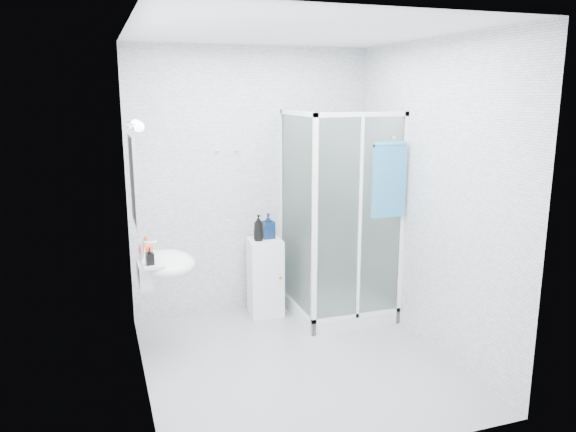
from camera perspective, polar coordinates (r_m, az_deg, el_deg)
name	(u,v)px	position (r m, az deg, el deg)	size (l,w,h in m)	color
room	(297,207)	(4.34, 0.89, 0.94)	(2.40, 2.60, 2.60)	white
shower_enclosure	(334,273)	(5.49, 4.72, -5.82)	(0.90, 0.95, 2.00)	white
wall_basin	(163,265)	(4.68, -12.54, -4.88)	(0.46, 0.56, 0.35)	white
mirror	(133,180)	(4.50, -15.48, 3.50)	(0.02, 0.60, 0.70)	white
vanity_lights	(136,125)	(4.46, -15.15, 8.87)	(0.10, 0.40, 0.08)	silver
wall_hooks	(227,151)	(5.42, -6.18, 6.61)	(0.23, 0.06, 0.03)	silver
storage_cabinet	(265,277)	(5.57, -2.31, -6.23)	(0.34, 0.35, 0.77)	white
hand_towel	(389,178)	(5.06, 10.21, 3.81)	(0.32, 0.05, 0.68)	teal
shampoo_bottle_a	(258,228)	(5.40, -3.02, -1.19)	(0.10, 0.10, 0.26)	black
shampoo_bottle_b	(268,226)	(5.48, -2.03, -1.00)	(0.11, 0.11, 0.25)	#0B2045
soap_dispenser_orange	(146,246)	(4.73, -14.27, -2.96)	(0.12, 0.12, 0.15)	#F03E1C
soap_dispenser_black	(150,256)	(4.47, -13.87, -3.99)	(0.06, 0.06, 0.14)	black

